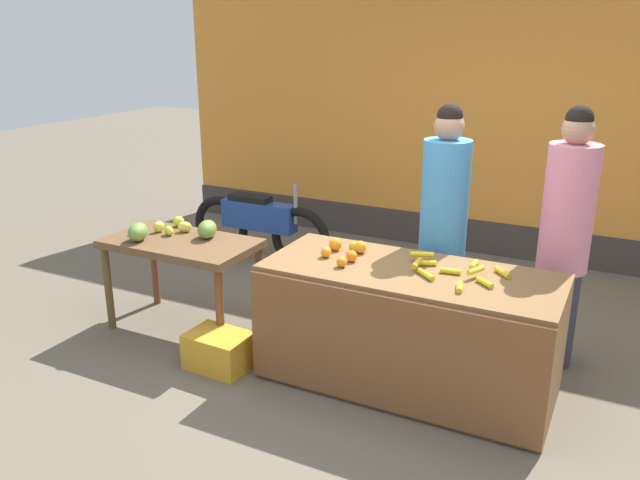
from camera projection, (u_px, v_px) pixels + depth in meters
name	position (u px, v px, depth m)	size (l,w,h in m)	color
ground_plane	(361.00, 371.00, 4.54)	(24.00, 24.00, 0.00)	#665B4C
market_wall_back	(479.00, 113.00, 6.61)	(7.02, 0.23, 3.02)	orange
fruit_stall_counter	(407.00, 328.00, 4.25)	(1.92, 0.82, 0.82)	brown
side_table_wooden	(182.00, 252.00, 4.99)	(1.18, 0.65, 0.75)	brown
banana_bunch_pile	(453.00, 270.00, 4.06)	(0.68, 0.55, 0.07)	gold
orange_pile	(346.00, 250.00, 4.39)	(0.28, 0.39, 0.09)	orange
mango_papaya_pile	(171.00, 230.00, 5.01)	(0.70, 0.62, 0.14)	#D4DD3A
vendor_woman_blue_shirt	(443.00, 229.00, 4.65)	(0.34, 0.34, 1.82)	#33333D
vendor_woman_pink_shirt	(564.00, 240.00, 4.38)	(0.34, 0.34, 1.84)	#33333D
parked_motorcycle	(259.00, 225.00, 6.51)	(1.60, 0.18, 0.88)	black
produce_crate	(219.00, 350.00, 4.55)	(0.44, 0.32, 0.26)	gold
produce_sack	(314.00, 286.00, 5.28)	(0.36, 0.30, 0.56)	maroon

